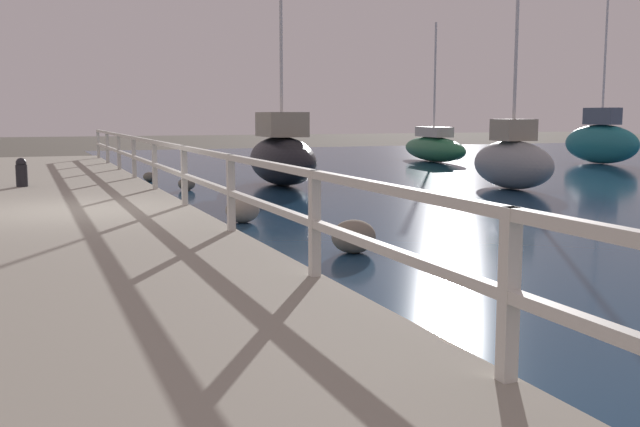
# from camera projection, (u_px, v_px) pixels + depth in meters

# --- Properties ---
(ground_plane) EXTENTS (120.00, 120.00, 0.00)m
(ground_plane) POSITION_uv_depth(u_px,v_px,m) (73.00, 231.00, 12.88)
(ground_plane) COLOR #4C473D
(dock_walkway) EXTENTS (4.08, 36.00, 0.36)m
(dock_walkway) POSITION_uv_depth(u_px,v_px,m) (73.00, 220.00, 12.86)
(dock_walkway) COLOR gray
(dock_walkway) RESTS_ON ground
(railing) EXTENTS (0.10, 32.50, 1.07)m
(railing) POSITION_uv_depth(u_px,v_px,m) (184.00, 165.00, 13.45)
(railing) COLOR silver
(railing) RESTS_ON dock_walkway
(boulder_far_strip) EXTENTS (0.45, 0.41, 0.34)m
(boulder_far_strip) POSITION_uv_depth(u_px,v_px,m) (187.00, 184.00, 19.78)
(boulder_far_strip) COLOR #666056
(boulder_far_strip) RESTS_ON ground
(boulder_downstream) EXTENTS (0.38, 0.34, 0.28)m
(boulder_downstream) POSITION_uv_depth(u_px,v_px,m) (149.00, 177.00, 22.43)
(boulder_downstream) COLOR #666056
(boulder_downstream) RESTS_ON ground
(boulder_upstream) EXTENTS (0.63, 0.57, 0.47)m
(boulder_upstream) POSITION_uv_depth(u_px,v_px,m) (243.00, 210.00, 13.81)
(boulder_upstream) COLOR gray
(boulder_upstream) RESTS_ON ground
(boulder_near_dock) EXTENTS (0.65, 0.59, 0.49)m
(boulder_near_dock) POSITION_uv_depth(u_px,v_px,m) (354.00, 236.00, 10.75)
(boulder_near_dock) COLOR slate
(boulder_near_dock) RESTS_ON ground
(mooring_bollard) EXTENTS (0.26, 0.26, 0.66)m
(mooring_bollard) POSITION_uv_depth(u_px,v_px,m) (22.00, 172.00, 17.00)
(mooring_bollard) COLOR black
(mooring_bollard) RESTS_ON dock_walkway
(sailboat_gray) EXTENTS (1.34, 3.10, 5.40)m
(sailboat_gray) POSITION_uv_depth(u_px,v_px,m) (512.00, 161.00, 20.07)
(sailboat_gray) COLOR gray
(sailboat_gray) RESTS_ON water_surface
(sailboat_teal) EXTENTS (1.40, 3.83, 7.65)m
(sailboat_teal) POSITION_uv_depth(u_px,v_px,m) (601.00, 141.00, 30.56)
(sailboat_teal) COLOR #1E707A
(sailboat_teal) RESTS_ON water_surface
(sailboat_green) EXTENTS (1.75, 5.90, 5.82)m
(sailboat_green) POSITION_uv_depth(u_px,v_px,m) (434.00, 147.00, 31.89)
(sailboat_green) COLOR #236B42
(sailboat_green) RESTS_ON water_surface
(sailboat_black) EXTENTS (1.79, 4.29, 8.25)m
(sailboat_black) POSITION_uv_depth(u_px,v_px,m) (282.00, 155.00, 21.14)
(sailboat_black) COLOR black
(sailboat_black) RESTS_ON water_surface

